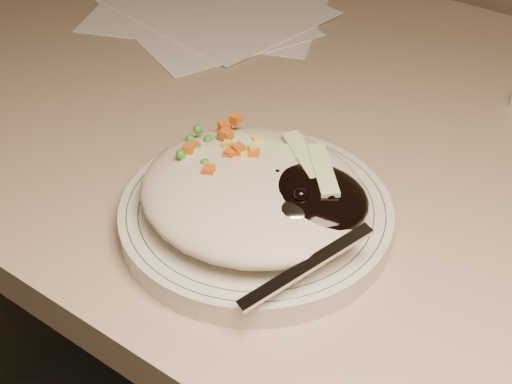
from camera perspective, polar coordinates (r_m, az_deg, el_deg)
The scene contains 5 objects.
desk at distance 0.85m, azimuth 11.49°, elevation -7.82°, with size 1.40×0.70×0.74m.
plate at distance 0.61m, azimuth 0.00°, elevation -1.91°, with size 0.23×0.23×0.02m, color silver.
plate_rim at distance 0.60m, azimuth -0.00°, elevation -1.19°, with size 0.22×0.22×0.00m.
meal at distance 0.59m, azimuth 0.30°, elevation 0.24°, with size 0.21×0.19×0.05m.
papers at distance 0.99m, azimuth -4.09°, elevation 14.52°, with size 0.37×0.32×0.00m.
Camera 1 is at (0.20, 0.82, 1.15)m, focal length 50.00 mm.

